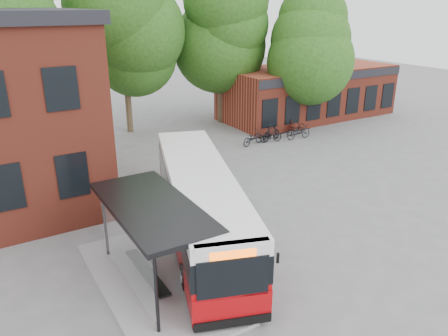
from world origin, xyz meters
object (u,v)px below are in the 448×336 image
bus_shelter (154,244)px  bicycle_6 (295,129)px  bicycle_0 (253,138)px  bicycle_4 (299,132)px  city_bus (200,205)px  bicycle_1 (271,133)px  bicycle_3 (271,136)px  bicycle_7 (293,125)px

bus_shelter → bicycle_6: 18.84m
bicycle_0 → bicycle_6: size_ratio=1.24×
bus_shelter → bicycle_4: 17.99m
city_bus → bicycle_4: (12.04, 8.40, -0.92)m
bicycle_0 → bicycle_1: (1.62, 0.19, 0.03)m
city_bus → bicycle_3: (9.97, 8.74, -0.95)m
bicycle_1 → bicycle_7: size_ratio=1.17×
bicycle_6 → bicycle_7: bearing=-34.0°
bicycle_6 → bicycle_1: bearing=91.3°
bicycle_3 → bicycle_6: (2.47, 0.55, -0.07)m
bicycle_6 → bicycle_7: bicycle_7 is taller
bicycle_1 → bus_shelter: bearing=115.9°
bus_shelter → bicycle_7: (15.58, 11.95, -1.00)m
bus_shelter → bicycle_7: size_ratio=4.64×
bicycle_0 → bicycle_3: (1.37, -0.15, -0.03)m
bicycle_0 → bicycle_3: bicycle_0 is taller
bus_shelter → bicycle_1: size_ratio=3.98×
bicycle_3 → bicycle_4: size_ratio=0.82×
bicycle_1 → bicycle_6: 2.24m
bus_shelter → city_bus: bearing=35.0°
bicycle_1 → bicycle_7: (2.67, 0.99, -0.08)m
bus_shelter → bicycle_6: bearing=36.4°
bus_shelter → bicycle_7: bearing=37.5°
bus_shelter → bicycle_4: bus_shelter is taller
city_bus → bicycle_3: 13.29m
bicycle_3 → bicycle_6: size_ratio=1.02×
bicycle_0 → bicycle_4: bicycle_4 is taller
bicycle_3 → bicycle_6: bearing=-66.9°
bicycle_0 → bicycle_4: bearing=-114.3°
bus_shelter → bicycle_0: bus_shelter is taller
bicycle_3 → bicycle_0: bearing=94.3°
bicycle_4 → bicycle_6: bearing=-22.6°
bicycle_1 → bicycle_3: bicycle_1 is taller
city_bus → bus_shelter: bearing=-126.3°
city_bus → bicycle_1: city_bus is taller
bicycle_0 → city_bus: bearing=119.8°
bicycle_4 → bicycle_1: bearing=71.7°
city_bus → bicycle_0: city_bus is taller
bicycle_1 → bicycle_4: 1.94m
bus_shelter → city_bus: 3.29m
bus_shelter → city_bus: bus_shelter is taller
bicycle_0 → bicycle_3: 1.38m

